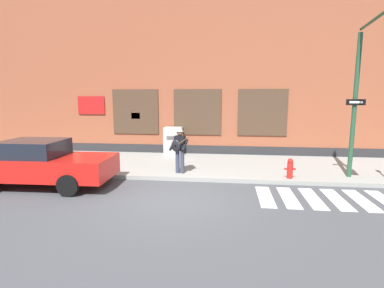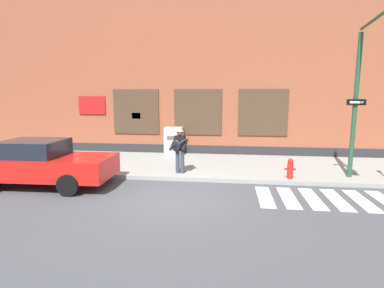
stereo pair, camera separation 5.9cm
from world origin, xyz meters
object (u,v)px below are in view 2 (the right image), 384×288
at_px(red_car, 41,163).
at_px(utility_box, 174,141).
at_px(busker, 179,148).
at_px(traffic_light, 370,71).
at_px(fire_hydrant, 290,169).

height_order(red_car, utility_box, red_car).
xyz_separation_m(red_car, busker, (4.32, 1.69, 0.31)).
distance_m(red_car, traffic_light, 10.60).
distance_m(traffic_light, utility_box, 8.57).
height_order(busker, utility_box, busker).
height_order(red_car, fire_hydrant, red_car).
xyz_separation_m(busker, fire_hydrant, (3.89, -0.23, -0.59)).
bearing_deg(red_car, utility_box, 56.35).
bearing_deg(busker, red_car, -158.67).
height_order(red_car, busker, busker).
height_order(busker, fire_hydrant, busker).
xyz_separation_m(utility_box, fire_hydrant, (4.76, -3.73, -0.32)).
relative_size(traffic_light, fire_hydrant, 7.22).
height_order(traffic_light, utility_box, traffic_light).
relative_size(traffic_light, utility_box, 3.78).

